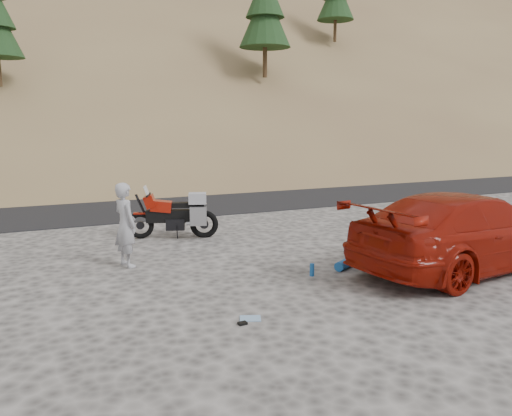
{
  "coord_description": "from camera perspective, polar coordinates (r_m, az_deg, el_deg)",
  "views": [
    {
      "loc": [
        -2.92,
        -8.61,
        2.85
      ],
      "look_at": [
        1.37,
        1.1,
        1.0
      ],
      "focal_mm": 35.0,
      "sensor_mm": 36.0,
      "label": 1
    }
  ],
  "objects": [
    {
      "name": "red_car",
      "position": [
        10.69,
        22.67,
        -6.36
      ],
      "size": [
        5.39,
        2.78,
        1.5
      ],
      "primitive_type": "imported",
      "rotation": [
        0.0,
        0.0,
        1.71
      ],
      "color": "maroon",
      "rests_on": "ground"
    },
    {
      "name": "gear_blue_cloth",
      "position": [
        7.47,
        -0.66,
        -12.5
      ],
      "size": [
        0.37,
        0.32,
        0.01
      ],
      "primitive_type": "cube",
      "rotation": [
        0.0,
        0.0,
        -0.37
      ],
      "color": "#7B9CBF",
      "rests_on": "ground"
    },
    {
      "name": "motorcycle",
      "position": [
        12.41,
        -9.05,
        -0.82
      ],
      "size": [
        2.16,
        1.07,
        1.33
      ],
      "rotation": [
        0.0,
        0.0,
        -0.33
      ],
      "color": "black",
      "rests_on": "ground"
    },
    {
      "name": "gear_bottle",
      "position": [
        9.42,
        6.41,
        -7.03
      ],
      "size": [
        0.09,
        0.09,
        0.24
      ],
      "primitive_type": "cylinder",
      "rotation": [
        0.0,
        0.0,
        0.01
      ],
      "color": "#185094",
      "rests_on": "ground"
    },
    {
      "name": "man",
      "position": [
        10.35,
        -14.49,
        -6.42
      ],
      "size": [
        0.57,
        0.71,
        1.68
      ],
      "primitive_type": "imported",
      "rotation": [
        0.0,
        0.0,
        1.89
      ],
      "color": "#9D9CA2",
      "rests_on": "ground"
    },
    {
      "name": "hillside",
      "position": [
        50.24,
        -21.39,
        18.68
      ],
      "size": [
        120.0,
        73.0,
        46.72
      ],
      "color": "brown",
      "rests_on": "ground"
    },
    {
      "name": "road",
      "position": [
        18.07,
        -14.24,
        0.52
      ],
      "size": [
        120.0,
        7.0,
        0.05
      ],
      "primitive_type": "cube",
      "color": "black",
      "rests_on": "ground"
    },
    {
      "name": "ground",
      "position": [
        9.52,
        -4.91,
        -7.57
      ],
      "size": [
        140.0,
        140.0,
        0.0
      ],
      "primitive_type": "plane",
      "color": "#43413E",
      "rests_on": "ground"
    },
    {
      "name": "gear_blue_mat",
      "position": [
        9.94,
        10.02,
        -6.36
      ],
      "size": [
        0.5,
        0.4,
        0.19
      ],
      "primitive_type": "cylinder",
      "rotation": [
        0.0,
        1.57,
        0.52
      ],
      "color": "#185094",
      "rests_on": "ground"
    },
    {
      "name": "gear_funnel",
      "position": [
        10.26,
        18.79,
        -6.19
      ],
      "size": [
        0.2,
        0.2,
        0.2
      ],
      "primitive_type": "cone",
      "rotation": [
        0.0,
        0.0,
        0.33
      ],
      "color": "#AE110B",
      "rests_on": "ground"
    },
    {
      "name": "gear_glove_a",
      "position": [
        7.28,
        -1.55,
        -13.04
      ],
      "size": [
        0.13,
        0.1,
        0.04
      ],
      "primitive_type": "cube",
      "rotation": [
        0.0,
        0.0,
        0.09
      ],
      "color": "black",
      "rests_on": "ground"
    }
  ]
}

